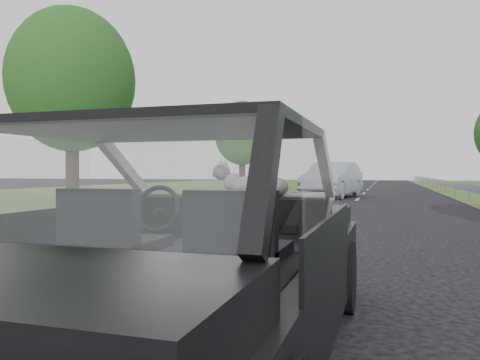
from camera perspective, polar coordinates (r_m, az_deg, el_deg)
The scene contains 10 objects.
ground at distance 3.19m, azimuth -6.07°, elevation -20.88°, with size 140.00×140.00×0.00m, color #2D2D34.
subject_car at distance 2.99m, azimuth -6.10°, elevation -7.88°, with size 1.80×4.00×1.45m, color black.
dashboard at distance 3.56m, azimuth -2.07°, elevation -4.45°, with size 1.58×0.45×0.30m, color black.
driver_seat at distance 2.91m, azimuth -15.69°, elevation -5.10°, with size 0.50×0.72×0.42m, color black.
passenger_seat at distance 2.56m, azimuth -0.45°, elevation -5.87°, with size 0.50×0.72×0.42m, color black.
steering_wheel at distance 3.44m, azimuth -10.03°, elevation -3.47°, with size 0.36×0.36×0.04m, color black.
cat at distance 3.44m, azimuth 2.00°, elevation -0.59°, with size 0.63×0.19×0.28m, color #969697.
other_car at distance 22.13m, azimuth 11.20°, elevation 0.01°, with size 1.98×5.01×1.65m, color #9BA0B2.
tree_5 at distance 19.43m, azimuth -19.80°, elevation 8.23°, with size 4.83×4.83×7.32m, color #264E21, non-canonical shape.
tree_6 at distance 35.34m, azimuth 0.27°, elevation 4.19°, with size 4.20×4.20×6.36m, color #264E21, non-canonical shape.
Camera 1 is at (1.18, -2.71, 1.18)m, focal length 35.00 mm.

